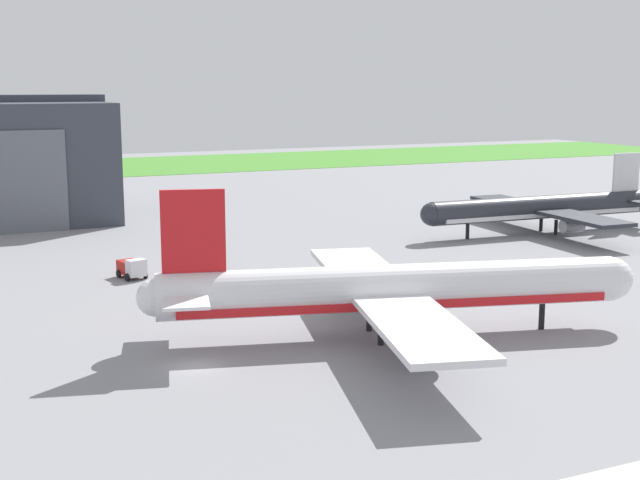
# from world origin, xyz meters

# --- Properties ---
(ground_plane) EXTENTS (440.00, 440.00, 0.00)m
(ground_plane) POSITION_xyz_m (0.00, 0.00, 0.00)
(ground_plane) COLOR gray
(grass_field_strip) EXTENTS (440.00, 56.00, 0.08)m
(grass_field_strip) POSITION_xyz_m (0.00, 176.20, 0.04)
(grass_field_strip) COLOR #478B2F
(grass_field_strip) RESTS_ON ground_plane
(airliner_near_right) EXTENTS (45.18, 41.68, 14.06)m
(airliner_near_right) POSITION_xyz_m (19.08, 0.82, 4.48)
(airliner_near_right) COLOR silver
(airliner_near_right) RESTS_ON ground_plane
(airliner_far_left) EXTENTS (41.58, 34.03, 12.03)m
(airliner_far_left) POSITION_xyz_m (67.29, 39.78, 3.97)
(airliner_far_left) COLOR #282B33
(airliner_far_left) RESTS_ON ground_plane
(baggage_tug) EXTENTS (3.29, 4.40, 2.46)m
(baggage_tug) POSITION_xyz_m (2.53, 35.01, 1.29)
(baggage_tug) COLOR silver
(baggage_tug) RESTS_ON ground_plane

